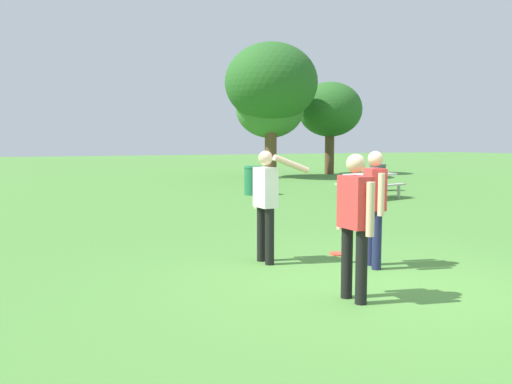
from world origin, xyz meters
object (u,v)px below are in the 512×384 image
Objects in this scene: trash_can_beside_table at (378,177)px; trash_can_further_along at (253,180)px; tree_tall_left at (271,83)px; frisbee at (338,254)px; picnic_table_near at (370,180)px; tree_broad_center at (270,110)px; person_catcher at (266,198)px; tree_far_right at (330,110)px; person_bystander at (374,201)px; person_thrower at (355,217)px.

trash_can_further_along is (-4.68, 0.48, 0.00)m from trash_can_beside_table.
frisbee is at bearing -112.23° from tree_tall_left.
trash_can_beside_table is (1.76, 1.96, -0.08)m from picnic_table_near.
frisbee is 18.24m from tree_broad_center.
tree_tall_left reaches higher than person_catcher.
tree_broad_center is at bearing -167.61° from tree_far_right.
person_catcher is 18.64m from tree_broad_center.
tree_broad_center is (6.79, 17.53, 2.36)m from person_bystander.
frisbee is (0.01, 0.92, -0.93)m from person_bystander.
tree_tall_left is (4.02, 6.95, 4.01)m from trash_can_further_along.
trash_can_beside_table is 4.70m from trash_can_further_along.
person_bystander reaches higher than frisbee.
tree_far_right is at bearing 59.68° from person_bystander.
tree_far_right reaches higher than frisbee.
tree_tall_left is 1.30× the size of tree_far_right.
person_thrower is 1.68m from person_bystander.
person_thrower is 10.93m from picnic_table_near.
person_thrower is at bearing -128.11° from trash_can_beside_table.
person_bystander is 0.26× the size of tree_tall_left.
picnic_table_near is at bearing -96.69° from tree_tall_left.
trash_can_beside_table is 10.07m from tree_far_right.
person_thrower reaches higher than frisbee.
frisbee is at bearing -121.58° from tree_far_right.
tree_tall_left reaches higher than person_bystander.
frisbee is 20.81m from tree_far_right.
person_bystander reaches higher than trash_can_beside_table.
tree_tall_left is (6.52, 15.96, 4.48)m from frisbee.
person_bystander is 18.94m from tree_broad_center.
person_catcher is at bearing -178.15° from frisbee.
trash_can_beside_table is at bearing 52.72° from person_bystander.
picnic_table_near is 0.42× the size of tree_broad_center.
tree_tall_left is at bearing 66.93° from person_thrower.
person_thrower is at bearing -121.31° from tree_far_right.
person_thrower is 0.26× the size of tree_tall_left.
person_bystander is 0.82× the size of picnic_table_near.
tree_broad_center reaches higher than person_thrower.
tree_far_right is (3.57, 8.95, 2.93)m from trash_can_beside_table.
tree_broad_center reaches higher than trash_can_beside_table.
person_bystander is 1.71× the size of trash_can_further_along.
frisbee is (1.27, 0.04, -0.95)m from person_catcher.
picnic_table_near is at bearing -116.01° from tree_far_right.
person_bystander is 10.26m from trash_can_further_along.
person_catcher is 9.42m from picnic_table_near.
person_catcher is at bearing -134.60° from trash_can_beside_table.
tree_broad_center is at bearing 69.21° from tree_tall_left.
tree_tall_left is at bearing -110.79° from tree_broad_center.
tree_tall_left reaches higher than frisbee.
tree_far_right is at bearing 68.28° from trash_can_beside_table.
person_catcher is 1.59m from frisbee.
person_thrower is 1.00× the size of person_bystander.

